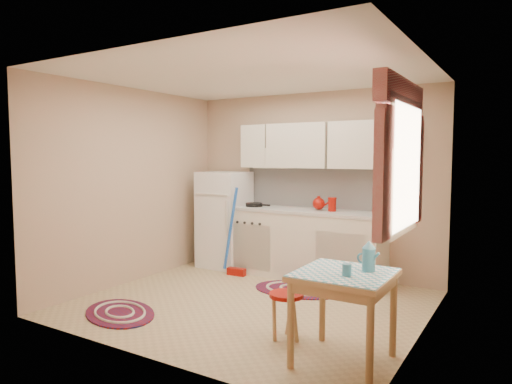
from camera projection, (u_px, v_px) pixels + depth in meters
room_shell at (274, 159)px, 5.06m from camera, size 3.64×3.60×2.52m
fridge at (224, 219)px, 6.72m from camera, size 0.65×0.60×1.40m
broom at (236, 232)px, 6.20m from camera, size 0.29×0.14×1.20m
base_cabinets at (300, 244)px, 6.15m from camera, size 2.25×0.60×0.88m
countertop at (300, 211)px, 6.12m from camera, size 2.27×0.62×0.04m
frying_pan at (254, 205)px, 6.43m from camera, size 0.24×0.24×0.05m
red_kettle at (319, 204)px, 5.97m from camera, size 0.21×0.20×0.18m
red_canister at (332, 205)px, 5.87m from camera, size 0.12×0.12×0.16m
table at (343, 318)px, 3.60m from camera, size 0.72×0.72×0.72m
stool at (286, 316)px, 4.06m from camera, size 0.36×0.36×0.42m
coffee_pot at (369, 256)px, 3.58m from camera, size 0.14×0.12×0.26m
mug at (347, 270)px, 3.45m from camera, size 0.08×0.08×0.10m
rug_center at (298, 290)px, 5.55m from camera, size 1.17×0.86×0.02m
rug_left at (120, 313)px, 4.73m from camera, size 1.15×0.99×0.02m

